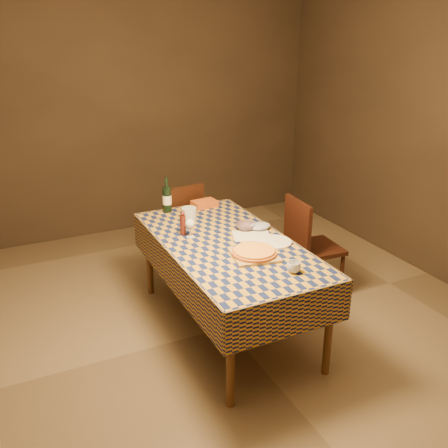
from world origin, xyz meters
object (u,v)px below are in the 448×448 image
object	(u,v)px
chair_right	(308,242)
wine_bottle	(167,199)
pizza	(254,252)
bowl	(246,226)
chair_far	(179,224)
white_plate	(274,242)
cutting_board	(254,255)
dining_table	(227,251)

from	to	relation	value
chair_right	wine_bottle	bearing A→B (deg)	148.76
pizza	chair_right	bearing A→B (deg)	31.33
pizza	bowl	xyz separation A→B (m)	(0.19, 0.48, -0.01)
chair_far	pizza	bearing A→B (deg)	-88.27
chair_far	white_plate	bearing A→B (deg)	-77.11
wine_bottle	white_plate	xyz separation A→B (m)	(0.50, -1.02, -0.11)
pizza	chair_right	distance (m)	1.01
cutting_board	chair_far	xyz separation A→B (m)	(-0.04, 1.43, -0.26)
dining_table	cutting_board	world-z (taller)	cutting_board
white_plate	bowl	bearing A→B (deg)	100.49
cutting_board	chair_right	world-z (taller)	chair_right
wine_bottle	chair_right	xyz separation A→B (m)	(1.08, -0.65, -0.37)
cutting_board	wine_bottle	distance (m)	1.19
wine_bottle	chair_far	bearing A→B (deg)	53.05
dining_table	pizza	size ratio (longest dim) A/B	4.32
pizza	chair_right	size ratio (longest dim) A/B	0.46
dining_table	white_plate	distance (m)	0.37
cutting_board	chair_far	size ratio (longest dim) A/B	0.34
chair_right	pizza	bearing A→B (deg)	-148.67
wine_bottle	chair_right	bearing A→B (deg)	-31.24
chair_far	bowl	bearing A→B (deg)	-76.25
pizza	wine_bottle	size ratio (longest dim) A/B	1.34
cutting_board	wine_bottle	world-z (taller)	wine_bottle
wine_bottle	chair_right	size ratio (longest dim) A/B	0.34
white_plate	chair_right	distance (m)	0.73
pizza	chair_right	world-z (taller)	chair_right
dining_table	chair_right	distance (m)	0.93
dining_table	cutting_board	size ratio (longest dim) A/B	5.82
pizza	chair_far	size ratio (longest dim) A/B	0.46
pizza	white_plate	world-z (taller)	pizza
dining_table	chair_far	world-z (taller)	chair_far
chair_right	cutting_board	bearing A→B (deg)	-148.67
bowl	wine_bottle	distance (m)	0.81
dining_table	chair_right	size ratio (longest dim) A/B	1.98
white_plate	chair_far	world-z (taller)	chair_far
cutting_board	pizza	world-z (taller)	pizza
pizza	chair_right	xyz separation A→B (m)	(0.83, 0.51, -0.28)
white_plate	pizza	bearing A→B (deg)	-150.51
cutting_board	chair_far	distance (m)	1.45
bowl	chair_right	world-z (taller)	chair_right
chair_far	chair_right	size ratio (longest dim) A/B	1.00
wine_bottle	chair_far	size ratio (longest dim) A/B	0.34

